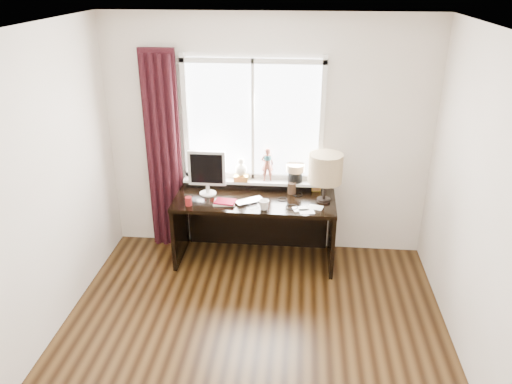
# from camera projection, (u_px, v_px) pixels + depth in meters

# --- Properties ---
(floor) EXTENTS (3.50, 4.00, 0.00)m
(floor) POSITION_uv_depth(u_px,v_px,m) (248.00, 365.00, 4.09)
(floor) COLOR #442C13
(floor) RESTS_ON ground
(ceiling) EXTENTS (3.50, 4.00, 0.00)m
(ceiling) POSITION_uv_depth(u_px,v_px,m) (245.00, 36.00, 3.02)
(ceiling) COLOR white
(ceiling) RESTS_ON wall_back
(wall_back) EXTENTS (3.50, 0.00, 2.60)m
(wall_back) POSITION_uv_depth(u_px,v_px,m) (267.00, 138.00, 5.37)
(wall_back) COLOR beige
(wall_back) RESTS_ON ground
(wall_left) EXTENTS (0.00, 4.00, 2.60)m
(wall_left) POSITION_uv_depth(u_px,v_px,m) (13.00, 215.00, 3.71)
(wall_left) COLOR beige
(wall_left) RESTS_ON ground
(wall_right) EXTENTS (0.00, 4.00, 2.60)m
(wall_right) POSITION_uv_depth(u_px,v_px,m) (501.00, 237.00, 3.41)
(wall_right) COLOR beige
(wall_right) RESTS_ON ground
(laptop) EXTENTS (0.36, 0.33, 0.02)m
(laptop) POSITION_uv_depth(u_px,v_px,m) (249.00, 201.00, 5.19)
(laptop) COLOR silver
(laptop) RESTS_ON desk
(mug) EXTENTS (0.14, 0.13, 0.11)m
(mug) POSITION_uv_depth(u_px,v_px,m) (264.00, 204.00, 5.02)
(mug) COLOR white
(mug) RESTS_ON desk
(red_cup) EXTENTS (0.07, 0.07, 0.09)m
(red_cup) POSITION_uv_depth(u_px,v_px,m) (189.00, 201.00, 5.11)
(red_cup) COLOR maroon
(red_cup) RESTS_ON desk
(window) EXTENTS (1.52, 0.20, 1.40)m
(window) POSITION_uv_depth(u_px,v_px,m) (254.00, 139.00, 5.34)
(window) COLOR white
(window) RESTS_ON ground
(curtain) EXTENTS (0.38, 0.09, 2.25)m
(curtain) POSITION_uv_depth(u_px,v_px,m) (163.00, 154.00, 5.46)
(curtain) COLOR black
(curtain) RESTS_ON floor
(desk) EXTENTS (1.70, 0.70, 0.75)m
(desk) POSITION_uv_depth(u_px,v_px,m) (256.00, 215.00, 5.46)
(desk) COLOR black
(desk) RESTS_ON floor
(monitor) EXTENTS (0.40, 0.18, 0.49)m
(monitor) POSITION_uv_depth(u_px,v_px,m) (207.00, 170.00, 5.27)
(monitor) COLOR beige
(monitor) RESTS_ON desk
(notebook_stack) EXTENTS (0.24, 0.18, 0.03)m
(notebook_stack) POSITION_uv_depth(u_px,v_px,m) (225.00, 202.00, 5.16)
(notebook_stack) COLOR beige
(notebook_stack) RESTS_ON desk
(brush_holder) EXTENTS (0.09, 0.09, 0.25)m
(brush_holder) POSITION_uv_depth(u_px,v_px,m) (292.00, 188.00, 5.37)
(brush_holder) COLOR black
(brush_holder) RESTS_ON desk
(icon_frame) EXTENTS (0.10, 0.04, 0.13)m
(icon_frame) POSITION_uv_depth(u_px,v_px,m) (316.00, 186.00, 5.42)
(icon_frame) COLOR gold
(icon_frame) RESTS_ON desk
(table_lamp) EXTENTS (0.35, 0.35, 0.52)m
(table_lamp) POSITION_uv_depth(u_px,v_px,m) (325.00, 169.00, 5.07)
(table_lamp) COLOR black
(table_lamp) RESTS_ON desk
(loose_papers) EXTENTS (0.33, 0.25, 0.00)m
(loose_papers) POSITION_uv_depth(u_px,v_px,m) (308.00, 209.00, 5.04)
(loose_papers) COLOR white
(loose_papers) RESTS_ON desk
(desk_cables) EXTENTS (0.29, 0.46, 0.01)m
(desk_cables) POSITION_uv_depth(u_px,v_px,m) (291.00, 201.00, 5.21)
(desk_cables) COLOR black
(desk_cables) RESTS_ON desk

